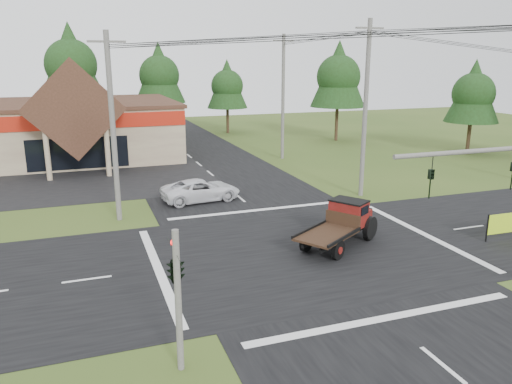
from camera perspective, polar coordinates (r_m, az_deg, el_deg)
name	(u,v)px	position (r m, az deg, el deg)	size (l,w,h in m)	color
ground	(303,250)	(24.49, 5.43, -6.67)	(120.00, 120.00, 0.00)	#374D1B
road_ns	(303,250)	(24.48, 5.43, -6.65)	(12.00, 120.00, 0.02)	black
road_ew	(303,250)	(24.48, 5.43, -6.64)	(120.00, 12.00, 0.02)	black
parking_apron	(24,184)	(40.80, -25.03, 0.78)	(28.00, 14.00, 0.02)	black
cvs_building	(10,130)	(50.88, -26.31, 6.36)	(30.40, 18.20, 9.19)	gray
traffic_signal_corner	(175,257)	(14.51, -9.22, -7.34)	(0.53, 2.48, 4.40)	#595651
utility_pole_nw	(113,127)	(28.86, -16.05, 7.18)	(2.00, 0.30, 10.50)	#595651
utility_pole_ne	(365,108)	(33.80, 12.39, 9.31)	(2.00, 0.30, 11.50)	#595651
utility_pole_n	(283,96)	(46.26, 3.10, 10.85)	(2.00, 0.30, 11.20)	#595651
tree_row_c	(71,62)	(61.59, -20.42, 13.74)	(7.28, 7.28, 13.13)	#332316
tree_row_d	(159,73)	(63.36, -11.01, 13.17)	(6.16, 6.16, 11.11)	#332316
tree_row_e	(227,84)	(63.21, -3.32, 12.19)	(5.04, 5.04, 9.09)	#332316
tree_side_ne	(339,75)	(57.73, 9.41, 13.10)	(6.16, 6.16, 11.11)	#332316
tree_side_e_near	(474,92)	(52.70, 23.61, 10.47)	(5.04, 5.04, 9.09)	#332316
antique_flatbed_truck	(338,225)	(24.88, 9.37, -3.76)	(2.00, 5.25, 2.19)	#53100B
white_pickup	(201,190)	(32.82, -6.32, 0.22)	(2.37, 5.14, 1.43)	silver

